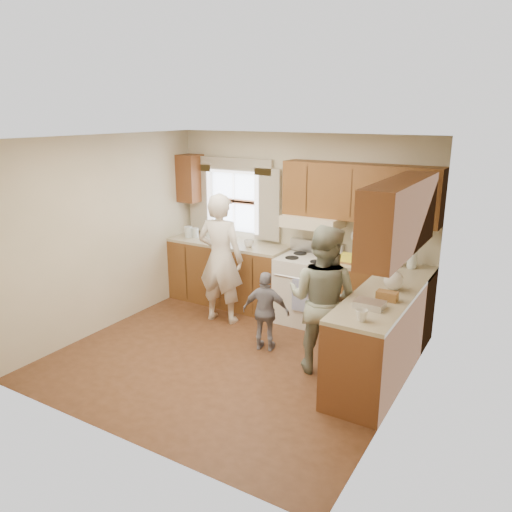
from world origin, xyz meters
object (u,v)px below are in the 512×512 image
Objects in this scene: child at (266,311)px; stove at (308,288)px; woman_left at (221,259)px; woman_right at (322,300)px.

stove is at bearing -107.20° from child.
woman_left reaches higher than woman_right.
woman_left reaches higher than child.
woman_left is 1.13m from child.
woman_right reaches higher than stove.
woman_right is 0.83m from child.
child is at bearing -93.40° from stove.
stove reaches higher than child.
stove is 0.61× the size of woman_left.
woman_right reaches higher than child.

